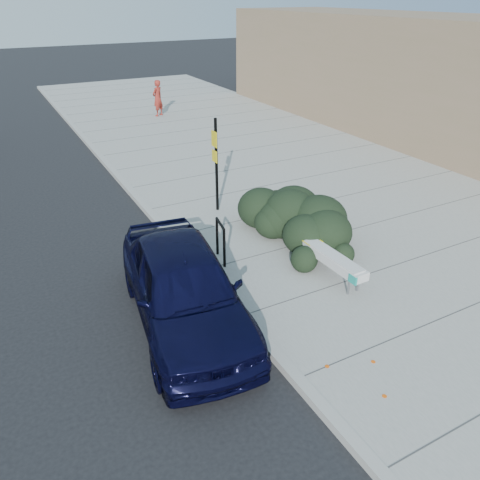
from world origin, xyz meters
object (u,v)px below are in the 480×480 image
at_px(bench, 332,259).
at_px(bike_rack, 221,238).
at_px(sign_post, 216,160).
at_px(pedestrian, 158,98).
at_px(sedan_navy, 184,287).

bearing_deg(bench, bike_rack, 133.49).
distance_m(bench, sign_post, 4.83).
relative_size(bike_rack, pedestrian, 0.56).
bearing_deg(bench, pedestrian, 81.91).
xyz_separation_m(bench, sedan_navy, (-3.53, 0.21, 0.22)).
height_order(sedan_navy, pedestrian, pedestrian).
distance_m(sign_post, pedestrian, 12.79).
bearing_deg(pedestrian, bench, 51.69).
height_order(bench, sedan_navy, sedan_navy).
xyz_separation_m(bench, pedestrian, (1.95, 17.17, 0.44)).
relative_size(sign_post, sedan_navy, 0.56).
relative_size(sign_post, pedestrian, 1.52).
distance_m(bench, bike_rack, 2.68).
xyz_separation_m(bike_rack, sign_post, (1.23, 2.77, 0.95)).
distance_m(bike_rack, pedestrian, 15.76).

